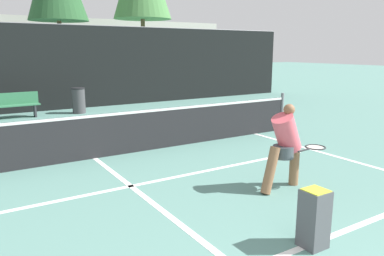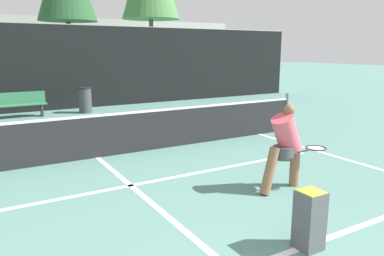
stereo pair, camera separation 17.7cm
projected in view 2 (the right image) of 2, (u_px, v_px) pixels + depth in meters
court_service_line at (131, 185)px, 6.41m from camera, size 8.25×0.10×0.01m
court_center_mark at (142, 195)px, 5.99m from camera, size 0.10×4.92×0.01m
court_sideline_right at (332, 155)px, 8.21m from camera, size 0.10×5.92×0.01m
net at (96, 135)px, 7.96m from camera, size 11.09×0.09×1.07m
fence_back at (38, 68)px, 13.85m from camera, size 24.00×0.06×3.23m
player_practicing at (285, 145)px, 6.10m from camera, size 1.21×0.59×1.43m
ball_hopper at (309, 219)px, 4.32m from camera, size 0.28×0.28×0.71m
courtside_bench at (19, 104)px, 12.73m from camera, size 1.74×0.43×0.86m
trash_bin at (85, 100)px, 13.71m from camera, size 0.49×0.49×0.93m
building_far at (4, 50)px, 26.15m from camera, size 36.00×2.40×4.56m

